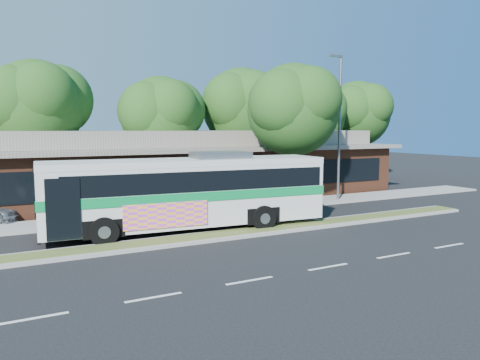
{
  "coord_description": "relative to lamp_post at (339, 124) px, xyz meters",
  "views": [
    {
      "loc": [
        -9.72,
        -16.97,
        4.58
      ],
      "look_at": [
        1.34,
        3.74,
        2.0
      ],
      "focal_mm": 35.0,
      "sensor_mm": 36.0,
      "label": 1
    }
  ],
  "objects": [
    {
      "name": "tree_bg_d",
      "position": [
        -1.12,
        10.15,
        1.52
      ],
      "size": [
        6.91,
        6.2,
        9.37
      ],
      "color": "black",
      "rests_on": "ground"
    },
    {
      "name": "tree_bg_f",
      "position": [
        10.87,
        10.14,
        1.16
      ],
      "size": [
        6.69,
        6.0,
        8.92
      ],
      "color": "black",
      "rests_on": "ground"
    },
    {
      "name": "tree_bg_b",
      "position": [
        -16.13,
        10.14,
        1.24
      ],
      "size": [
        6.69,
        6.0,
        9.0
      ],
      "color": "black",
      "rests_on": "ground"
    },
    {
      "name": "transit_bus",
      "position": [
        -11.52,
        -3.61,
        -2.94
      ],
      "size": [
        12.75,
        3.69,
        3.53
      ],
      "rotation": [
        0.0,
        0.0,
        -0.08
      ],
      "color": "silver",
      "rests_on": "ground"
    },
    {
      "name": "sidewalk",
      "position": [
        -9.56,
        0.4,
        -4.84
      ],
      "size": [
        44.0,
        2.6,
        0.12
      ],
      "primitive_type": "cube",
      "color": "gray",
      "rests_on": "ground"
    },
    {
      "name": "ground",
      "position": [
        -9.56,
        -6.0,
        -4.9
      ],
      "size": [
        120.0,
        120.0,
        0.0
      ],
      "primitive_type": "plane",
      "color": "black",
      "rests_on": "ground"
    },
    {
      "name": "tree_bg_c",
      "position": [
        -8.16,
        9.13,
        0.69
      ],
      "size": [
        6.24,
        5.6,
        8.26
      ],
      "color": "black",
      "rests_on": "ground"
    },
    {
      "name": "sidewalk_tree",
      "position": [
        -2.94,
        0.33,
        0.91
      ],
      "size": [
        6.08,
        5.45,
        8.42
      ],
      "color": "black",
      "rests_on": "ground"
    },
    {
      "name": "lamp_post",
      "position": [
        0.0,
        0.0,
        0.0
      ],
      "size": [
        0.93,
        0.18,
        9.07
      ],
      "color": "slate",
      "rests_on": "ground"
    },
    {
      "name": "plaza_building",
      "position": [
        -9.56,
        6.99,
        -2.77
      ],
      "size": [
        33.2,
        11.2,
        4.45
      ],
      "color": "brown",
      "rests_on": "ground"
    },
    {
      "name": "median_strip",
      "position": [
        -9.56,
        -5.4,
        -4.83
      ],
      "size": [
        26.0,
        1.1,
        0.15
      ],
      "primitive_type": "cube",
      "color": "#4E5624",
      "rests_on": "ground"
    },
    {
      "name": "tree_bg_e",
      "position": [
        4.85,
        9.14,
        0.84
      ],
      "size": [
        6.47,
        5.8,
        8.5
      ],
      "color": "black",
      "rests_on": "ground"
    }
  ]
}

